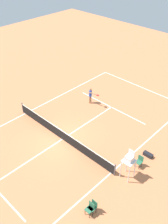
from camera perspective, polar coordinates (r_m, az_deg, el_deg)
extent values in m
plane|color=#D37A4C|center=(21.66, -4.85, -6.03)|extent=(60.00, 60.00, 0.00)
cube|color=white|center=(29.23, 12.71, 5.37)|extent=(10.48, 0.10, 0.01)
cube|color=white|center=(19.13, 6.02, -13.30)|extent=(0.10, 23.72, 0.01)
cube|color=white|center=(25.04, -12.91, -0.33)|extent=(0.10, 23.72, 0.01)
cube|color=white|center=(25.42, 6.10, 1.08)|extent=(7.86, 0.10, 0.01)
cube|color=white|center=(21.66, -4.85, -6.03)|extent=(0.10, 13.05, 0.01)
cylinder|color=#4C4C51|center=(18.62, 6.86, -12.69)|extent=(0.10, 0.10, 1.07)
cylinder|color=#4C4C51|center=(24.95, -13.47, 0.93)|extent=(0.10, 0.10, 1.07)
cube|color=black|center=(21.36, -4.91, -5.12)|extent=(11.08, 0.03, 0.91)
cube|color=white|center=(21.05, -4.98, -4.15)|extent=(11.08, 0.04, 0.06)
cylinder|color=#9E704C|center=(25.80, 1.53, 2.91)|extent=(0.12, 0.12, 0.78)
cylinder|color=#9E704C|center=(25.66, 1.28, 2.71)|extent=(0.12, 0.12, 0.78)
cylinder|color=#2647B7|center=(25.36, 1.43, 4.12)|extent=(0.28, 0.28, 0.61)
sphere|color=#9E704C|center=(25.11, 1.44, 5.05)|extent=(0.22, 0.22, 0.22)
cylinder|color=#9E704C|center=(25.48, 1.66, 4.36)|extent=(0.09, 0.09, 0.54)
cylinder|color=#9E704C|center=(24.98, 1.72, 4.21)|extent=(0.55, 0.17, 0.09)
cylinder|color=black|center=(24.80, 2.49, 3.93)|extent=(0.26, 0.08, 0.04)
ellipsoid|color=red|center=(24.67, 3.06, 3.72)|extent=(0.36, 0.33, 0.04)
sphere|color=#CCE033|center=(23.54, -1.09, -1.81)|extent=(0.07, 0.07, 0.07)
cylinder|color=silver|center=(18.18, 9.95, -13.53)|extent=(0.07, 0.07, 1.55)
cylinder|color=silver|center=(18.41, 8.15, -12.44)|extent=(0.07, 0.07, 1.55)
cylinder|color=silver|center=(18.59, 11.23, -12.29)|extent=(0.07, 0.07, 1.55)
cylinder|color=silver|center=(18.82, 9.46, -11.25)|extent=(0.07, 0.07, 1.55)
cube|color=silver|center=(17.91, 9.96, -10.65)|extent=(0.80, 0.80, 0.06)
cube|color=silver|center=(17.75, 10.03, -10.14)|extent=(0.50, 0.44, 0.40)
cube|color=silver|center=(17.62, 10.53, -9.00)|extent=(0.50, 0.06, 0.50)
cylinder|color=#262626|center=(16.76, 1.17, -22.04)|extent=(0.04, 0.04, 0.45)
cylinder|color=#262626|center=(16.88, 0.24, -21.35)|extent=(0.04, 0.04, 0.45)
cylinder|color=#262626|center=(16.90, 2.05, -21.31)|extent=(0.04, 0.04, 0.45)
cylinder|color=#262626|center=(17.03, 1.11, -20.62)|extent=(0.04, 0.04, 0.45)
cube|color=#2D6B4C|center=(16.68, 1.15, -20.85)|extent=(0.44, 0.44, 0.06)
cube|color=#2D6B4C|center=(16.56, 1.72, -19.92)|extent=(0.44, 0.04, 0.44)
cylinder|color=#262626|center=(19.52, 12.12, -11.87)|extent=(0.04, 0.04, 0.45)
cylinder|color=#262626|center=(19.63, 11.26, -11.38)|extent=(0.04, 0.04, 0.45)
cylinder|color=#262626|center=(19.73, 12.70, -11.30)|extent=(0.04, 0.04, 0.45)
cylinder|color=#262626|center=(19.84, 11.84, -10.81)|extent=(0.04, 0.04, 0.45)
cube|color=#2D6B4C|center=(19.50, 12.07, -10.83)|extent=(0.44, 0.44, 0.06)
cube|color=#2D6B4C|center=(19.46, 12.53, -9.96)|extent=(0.44, 0.04, 0.44)
cylinder|color=#262626|center=(16.82, 1.84, -21.69)|extent=(0.04, 0.04, 0.45)
cylinder|color=#262626|center=(16.95, 0.90, -21.00)|extent=(0.04, 0.04, 0.45)
cylinder|color=#262626|center=(16.97, 2.70, -20.96)|extent=(0.04, 0.04, 0.45)
cylinder|color=#262626|center=(17.10, 1.76, -20.29)|extent=(0.04, 0.04, 0.45)
cube|color=#2D6B4C|center=(16.75, 1.81, -20.51)|extent=(0.44, 0.44, 0.06)
cube|color=#2D6B4C|center=(16.63, 2.37, -19.57)|extent=(0.44, 0.04, 0.44)
cube|color=black|center=(20.67, 14.04, -9.18)|extent=(0.76, 0.32, 0.30)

